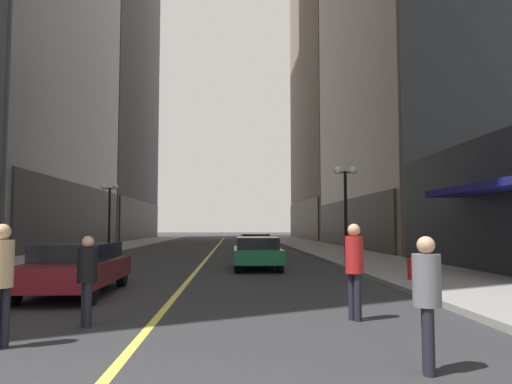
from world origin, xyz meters
name	(u,v)px	position (x,y,z in m)	size (l,w,h in m)	color
ground_plane	(215,249)	(0.00, 35.00, 0.00)	(200.00, 200.00, 0.00)	#2D2D30
sidewalk_left	(109,248)	(-8.25, 35.00, 0.07)	(4.50, 78.00, 0.15)	gray
sidewalk_right	(319,247)	(8.25, 35.00, 0.07)	(4.50, 78.00, 0.15)	gray
lane_centre_stripe	(215,249)	(0.00, 35.00, 0.00)	(0.16, 70.00, 0.01)	#E5D64C
building_right_mid	(434,51)	(17.80, 34.50, 16.07)	(14.81, 24.00, 32.24)	gray
building_right_far	(359,12)	(18.38, 60.00, 30.88)	(15.95, 26.00, 61.89)	gray
storefront_awning_right	(488,188)	(9.69, 11.87, 2.99)	(1.60, 6.34, 3.12)	navy
car_maroon	(76,266)	(-2.62, 9.47, 0.72)	(2.02, 4.82, 1.32)	maroon
car_green	(257,252)	(2.42, 16.61, 0.72)	(1.89, 4.52, 1.32)	#196038
car_blue	(254,244)	(2.69, 25.78, 0.72)	(1.99, 4.85, 1.32)	navy
pedestrian_in_tan_trench	(1,275)	(-1.92, 3.88, 1.06)	(0.46, 0.46, 1.80)	black
pedestrian_in_grey_suit	(427,293)	(3.82, 2.41, 0.96)	(0.43, 0.43, 1.65)	black
pedestrian_in_black_coat	(87,274)	(-1.12, 5.36, 0.92)	(0.47, 0.47, 1.59)	black
pedestrian_in_red_jacket	(354,263)	(3.76, 5.71, 1.07)	(0.46, 0.46, 1.81)	black
street_lamp_left_far	(110,203)	(-6.40, 27.59, 3.26)	(1.06, 0.36, 4.43)	black
street_lamp_right_mid	(345,192)	(6.40, 17.73, 3.26)	(1.06, 0.36, 4.43)	black
fire_hydrant_right	(412,271)	(6.90, 11.20, 0.40)	(0.28, 0.28, 0.80)	red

